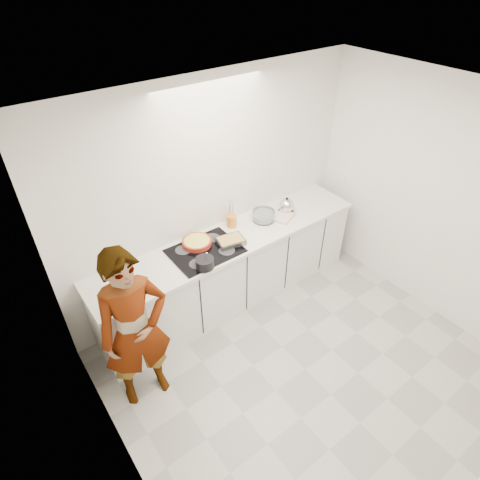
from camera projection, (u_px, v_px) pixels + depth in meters
floor at (305, 369)px, 4.11m from camera, size 3.60×3.20×0.00m
ceiling at (345, 122)px, 2.54m from camera, size 3.60×3.20×0.00m
wall_back at (213, 196)px, 4.35m from camera, size 3.60×0.00×2.60m
wall_left at (114, 392)px, 2.46m from camera, size 0.00×3.20×2.60m
wall_right at (440, 205)px, 4.20m from camera, size 0.02×3.20×2.60m
base_cabinets at (232, 271)px, 4.66m from camera, size 3.20×0.58×0.87m
countertop at (231, 240)px, 4.39m from camera, size 3.24×0.64×0.04m
hob at (205, 251)px, 4.19m from camera, size 0.72×0.54×0.01m
tart_dish at (197, 242)px, 4.26m from camera, size 0.38×0.38×0.05m
saucepan at (205, 263)px, 3.95m from camera, size 0.21×0.21×0.18m
baking_dish at (231, 241)px, 4.27m from camera, size 0.32×0.26×0.06m
mixing_bowl at (264, 216)px, 4.64m from camera, size 0.31×0.31×0.12m
tea_towel at (283, 217)px, 4.68m from camera, size 0.30×0.26×0.04m
kettle at (286, 206)px, 4.75m from camera, size 0.22×0.22×0.21m
utensil_crock at (232, 221)px, 4.53m from camera, size 0.15×0.15×0.14m
cook at (135, 331)px, 3.43m from camera, size 0.65×0.46×1.70m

